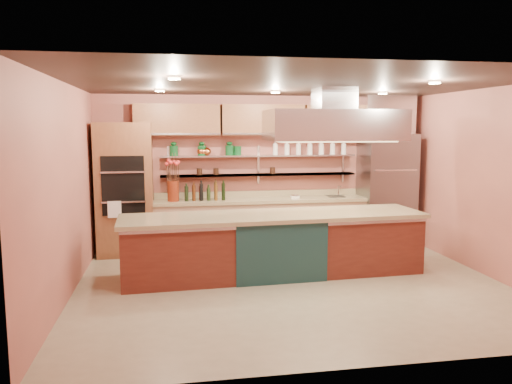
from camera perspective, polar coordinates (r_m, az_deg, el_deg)
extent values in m
cube|color=tan|center=(7.21, 4.14, -10.63)|extent=(6.00, 5.00, 0.02)
cube|color=black|center=(6.88, 4.36, 12.22)|extent=(6.00, 5.00, 0.02)
cube|color=#B16253|center=(9.34, 0.54, 2.37)|extent=(6.00, 0.04, 2.80)
cube|color=#B16253|center=(4.55, 11.88, -3.15)|extent=(6.00, 0.04, 2.80)
cube|color=#B16253|center=(6.83, -20.97, 0.02)|extent=(0.04, 5.00, 2.80)
cube|color=#B16253|center=(8.16, 25.14, 0.94)|extent=(0.04, 5.00, 2.80)
cube|color=brown|center=(8.93, -14.74, 0.28)|extent=(0.95, 0.64, 2.30)
cube|color=slate|center=(9.73, 14.67, 0.26)|extent=(0.95, 0.72, 2.10)
cube|color=tan|center=(9.17, 0.56, -3.63)|extent=(3.84, 0.64, 0.93)
cube|color=silver|center=(9.20, 0.38, 1.99)|extent=(3.60, 0.26, 0.03)
cube|color=silver|center=(9.18, 0.38, 4.16)|extent=(3.60, 0.26, 0.03)
cube|color=brown|center=(9.12, 0.75, 8.23)|extent=(4.60, 0.36, 0.55)
cube|color=silver|center=(7.60, 8.85, 7.55)|extent=(2.00, 1.00, 0.45)
cube|color=#FFE5A5|center=(7.07, 3.96, 11.85)|extent=(4.00, 2.80, 0.02)
cube|color=maroon|center=(7.57, 2.07, -6.00)|extent=(4.50, 1.18, 0.93)
cylinder|color=maroon|center=(8.87, -9.45, 0.11)|extent=(0.20, 0.20, 0.36)
cube|color=black|center=(8.90, -5.86, -0.16)|extent=(0.80, 0.39, 0.25)
cube|color=white|center=(9.17, 4.47, -0.44)|extent=(0.17, 0.14, 0.08)
cylinder|color=silver|center=(9.50, 9.38, 0.13)|extent=(0.03, 0.03, 0.21)
ellipsoid|color=#C6622D|center=(9.05, -5.73, 4.64)|extent=(0.19, 0.19, 0.15)
cylinder|color=#0E421C|center=(9.11, -2.13, 4.74)|extent=(0.17, 0.17, 0.16)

